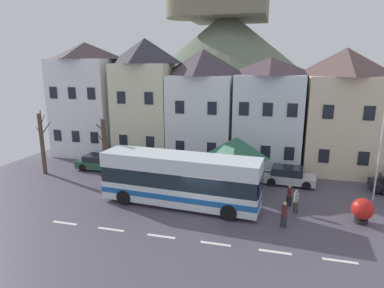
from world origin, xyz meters
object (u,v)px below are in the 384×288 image
at_px(public_bench, 263,176).
at_px(pedestrian_02, 284,213).
at_px(townhouse_00, 89,99).
at_px(bus_shelter, 236,147).
at_px(transit_bus, 180,180).
at_px(flagpole, 383,132).
at_px(bare_tree_00, 42,143).
at_px(parked_car_01, 102,163).
at_px(parked_car_02, 289,176).
at_px(townhouse_03, 269,112).
at_px(pedestrian_03, 289,195).
at_px(townhouse_02, 203,107).
at_px(townhouse_01, 146,100).
at_px(pedestrian_01, 296,200).
at_px(harbour_buoy, 362,210).
at_px(townhouse_04, 341,111).
at_px(pedestrian_00, 244,188).
at_px(bare_tree_01, 105,152).
at_px(hilltop_castle, 226,65).

bearing_deg(public_bench, pedestrian_02, -78.20).
relative_size(townhouse_00, bus_shelter, 2.85).
relative_size(transit_bus, flagpole, 1.25).
xyz_separation_m(transit_bus, bare_tree_00, (-13.10, 3.31, 0.98)).
xyz_separation_m(townhouse_00, transit_bus, (12.89, -10.44, -3.89)).
height_order(parked_car_01, parked_car_02, parked_car_02).
bearing_deg(townhouse_03, pedestrian_02, -83.24).
bearing_deg(transit_bus, townhouse_03, 69.13).
bearing_deg(pedestrian_03, townhouse_02, 131.59).
distance_m(townhouse_01, bus_shelter, 11.86).
bearing_deg(bare_tree_00, pedestrian_01, -7.35).
distance_m(transit_bus, harbour_buoy, 11.06).
relative_size(bus_shelter, flagpole, 0.47).
bearing_deg(bus_shelter, townhouse_04, 40.95).
relative_size(bus_shelter, pedestrian_00, 2.56).
height_order(pedestrian_02, flagpole, flagpole).
height_order(bus_shelter, parked_car_02, bus_shelter).
height_order(townhouse_02, bus_shelter, townhouse_02).
relative_size(parked_car_01, bare_tree_01, 0.87).
xyz_separation_m(townhouse_01, harbour_buoy, (17.53, -10.10, -4.93)).
bearing_deg(pedestrian_00, bare_tree_01, 178.79).
bearing_deg(transit_bus, parked_car_02, 44.05).
bearing_deg(townhouse_00, bare_tree_00, -91.69).
distance_m(hilltop_castle, pedestrian_00, 33.20).
distance_m(pedestrian_02, public_bench, 7.43).
distance_m(hilltop_castle, bus_shelter, 30.53).
height_order(townhouse_00, parked_car_01, townhouse_00).
bearing_deg(townhouse_03, townhouse_02, -175.81).
distance_m(hilltop_castle, parked_car_01, 29.92).
bearing_deg(townhouse_04, pedestrian_01, -110.39).
height_order(pedestrian_01, bare_tree_01, bare_tree_01).
relative_size(townhouse_04, flagpole, 1.24).
xyz_separation_m(parked_car_02, flagpole, (5.61, -1.86, 4.15)).
distance_m(townhouse_01, townhouse_04, 17.68).
relative_size(townhouse_02, bare_tree_01, 2.00).
bearing_deg(bare_tree_00, public_bench, 7.89).
height_order(hilltop_castle, pedestrian_03, hilltop_castle).
xyz_separation_m(parked_car_02, public_bench, (-1.96, -0.06, -0.19)).
relative_size(public_bench, bare_tree_01, 0.32).
bearing_deg(pedestrian_03, townhouse_00, 156.23).
bearing_deg(pedestrian_03, transit_bus, -166.35).
bearing_deg(pedestrian_03, parked_car_02, 89.14).
distance_m(townhouse_03, transit_bus, 12.53).
bearing_deg(townhouse_02, parked_car_01, -147.25).
distance_m(townhouse_04, pedestrian_01, 11.77).
bearing_deg(townhouse_00, harbour_buoy, -23.04).
distance_m(bus_shelter, parked_car_02, 5.02).
relative_size(pedestrian_02, flagpole, 0.18).
distance_m(townhouse_04, bare_tree_00, 25.55).
xyz_separation_m(townhouse_03, bus_shelter, (-1.99, -7.03, -1.70)).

